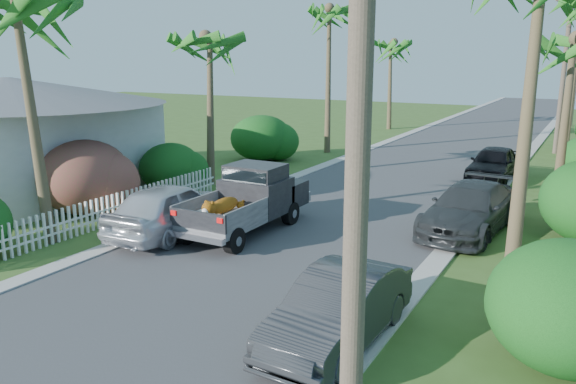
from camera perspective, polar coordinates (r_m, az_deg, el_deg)
The scene contains 22 objects.
ground at distance 11.88m, azimuth -16.14°, elevation -13.89°, with size 120.00×120.00×0.00m, color #38531F.
road at distance 33.60m, azimuth 15.53°, elevation 3.85°, with size 8.00×100.00×0.02m, color #38383A.
curb_left at distance 34.84m, azimuth 8.65°, elevation 4.55°, with size 0.60×100.00×0.06m, color #A5A39E.
curb_right at distance 32.88m, azimuth 22.82°, elevation 3.11°, with size 0.60×100.00×0.06m, color #A5A39E.
pickup_truck at distance 17.84m, azimuth -3.76°, elevation -0.64°, with size 1.98×5.12×2.06m.
parked_car_rn at distance 10.94m, azimuth 5.17°, elevation -11.81°, with size 1.47×4.21×1.39m, color #2B2D30.
parked_car_rm at distance 18.43m, azimuth 17.96°, elevation -1.68°, with size 2.08×5.12×1.49m, color #2C2F31.
parked_car_rf at distance 26.69m, azimuth 20.13°, elevation 2.72°, with size 1.76×4.37×1.49m, color black.
parked_car_ln at distance 17.72m, azimuth -11.80°, elevation -1.63°, with size 1.93×4.81×1.64m, color silver.
palm_l_b at distance 24.14m, azimuth -8.14°, elevation 15.25°, with size 4.40×4.40×7.40m.
palm_l_c at distance 32.42m, azimuth 4.23°, elevation 17.99°, with size 4.40×4.40×9.20m.
palm_l_d at distance 43.66m, azimuth 10.49°, elevation 14.71°, with size 4.40×4.40×7.70m.
palm_r_b at distance 22.30m, azimuth 27.08°, elevation 13.60°, with size 4.40×4.40×7.20m.
shrub_l_b at distance 20.82m, azimuth -19.93°, elevation 1.44°, with size 3.00×3.30×2.60m, color #B91A42.
shrub_l_c at distance 23.36m, azimuth -11.85°, elevation 2.46°, with size 2.40×2.64×2.00m, color #123F13.
shrub_l_d at distance 30.04m, azimuth -2.72°, elevation 5.53°, with size 3.20×3.52×2.40m, color #123F13.
shrub_r_a at distance 11.09m, azimuth 26.64°, elevation -10.32°, with size 2.80×3.08×2.30m, color #123F13.
picket_fence at distance 19.36m, azimuth -17.33°, elevation -1.66°, with size 0.10×11.00×1.00m, color white.
house_left at distance 25.36m, azimuth -26.17°, elevation 4.79°, with size 9.00×8.00×4.60m.
utility_pole_a at distance 5.72m, azimuth 7.16°, elevation 5.77°, with size 1.60×0.26×9.00m.
utility_pole_b at distance 20.39m, azimuth 23.56°, elevation 10.27°, with size 1.60×0.26×9.00m.
utility_pole_c at distance 35.33m, azimuth 26.22°, elevation 10.92°, with size 1.60×0.26×9.00m.
Camera 1 is at (7.72, -7.26, 5.36)m, focal length 35.00 mm.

